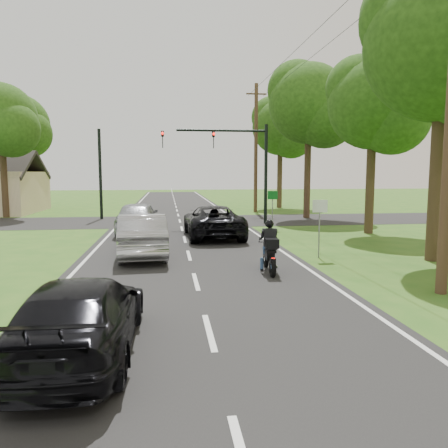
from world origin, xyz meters
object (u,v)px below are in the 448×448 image
Objects in this scene: utility_pole_far at (256,148)px; sign_green at (273,201)px; motorcycle_rider at (270,252)px; silver_suv at (138,217)px; silver_sedan at (142,235)px; traffic_signal at (236,156)px; dark_car_behind at (81,316)px; dark_suv at (213,221)px; sign_white at (320,214)px.

utility_pole_far reaches higher than sign_green.
motorcycle_rider is 0.41× the size of silver_suv.
motorcycle_rider reaches higher than silver_suv.
utility_pole_far reaches higher than motorcycle_rider.
traffic_signal reaches higher than silver_sedan.
utility_pole_far is (3.85, 21.12, 4.42)m from motorcycle_rider.
dark_car_behind is at bearing -114.45° from sign_green.
silver_suv is (-3.68, 1.96, 0.05)m from dark_suv.
utility_pole_far is 11.63m from sign_green.
traffic_signal is at bearing -121.14° from silver_sedan.
silver_sedan is 8.88m from dark_car_behind.
dark_car_behind is 19.88m from traffic_signal.
silver_suv is 7.35m from traffic_signal.
dark_car_behind is at bearing -131.94° from sign_white.
traffic_signal is at bearing 97.05° from sign_white.
motorcycle_rider is 7.83m from dark_suv.
dark_suv is 4.17m from silver_suv.
sign_green is at bearing -96.73° from utility_pole_far.
sign_green is (1.56, -3.02, -2.54)m from traffic_signal.
dark_car_behind is at bearing 82.47° from silver_sedan.
motorcycle_rider is at bearing -138.13° from sign_white.
silver_suv is at bearing 132.49° from sign_white.
dark_suv is 0.87× the size of traffic_signal.
dark_car_behind is at bearing -107.54° from utility_pole_far.
dark_suv is at bearing -128.46° from silver_sedan.
sign_green is (7.16, 15.74, 0.92)m from dark_car_behind.
dark_suv is at bearing -104.20° from dark_car_behind.
traffic_signal is (5.06, 9.90, 3.34)m from silver_sedan.
silver_suv is at bearing -29.49° from dark_suv.
utility_pole_far reaches higher than dark_car_behind.
motorcycle_rider is 0.35× the size of dark_suv.
sign_green is (7.19, 0.37, 0.77)m from silver_suv.
utility_pole_far reaches higher than sign_white.
sign_white reaches higher than silver_sedan.
traffic_signal reaches higher than sign_green.
sign_green is (3.51, 2.33, 0.82)m from dark_suv.
silver_sedan is 2.25× the size of sign_green.
motorcycle_rider reaches higher than silver_sedan.
sign_white is at bearing -94.51° from utility_pole_far.
dark_suv is 6.61m from traffic_signal.
silver_sedan is 0.48× the size of utility_pole_far.
silver_suv is 2.27× the size of sign_green.
silver_sedan is at bearing -117.07° from traffic_signal.
utility_pole_far reaches higher than dark_suv.
utility_pole_far reaches higher than silver_sedan.
silver_sedan is 0.75× the size of traffic_signal.
dark_car_behind is at bearing -124.83° from motorcycle_rider.
dark_car_behind is at bearing 93.32° from silver_suv.
motorcycle_rider is at bearing -100.32° from utility_pole_far.
traffic_signal is 8.55m from utility_pole_far.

